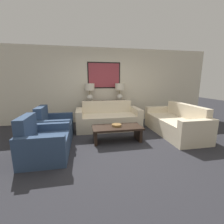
# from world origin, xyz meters

# --- Properties ---
(ground_plane) EXTENTS (20.00, 20.00, 0.00)m
(ground_plane) POSITION_xyz_m (0.00, 0.00, 0.00)
(ground_plane) COLOR #28282D
(back_wall) EXTENTS (8.02, 0.12, 2.65)m
(back_wall) POSITION_xyz_m (0.00, 2.51, 1.33)
(back_wall) COLOR beige
(back_wall) RESTS_ON ground_plane
(console_table) EXTENTS (1.58, 0.36, 0.80)m
(console_table) POSITION_xyz_m (0.00, 2.25, 0.40)
(console_table) COLOR #332319
(console_table) RESTS_ON ground_plane
(table_lamp_left) EXTENTS (0.33, 0.33, 0.62)m
(table_lamp_left) POSITION_xyz_m (-0.54, 2.25, 1.19)
(table_lamp_left) COLOR silver
(table_lamp_left) RESTS_ON console_table
(table_lamp_right) EXTENTS (0.33, 0.33, 0.62)m
(table_lamp_right) POSITION_xyz_m (0.54, 2.25, 1.19)
(table_lamp_right) COLOR silver
(table_lamp_right) RESTS_ON console_table
(couch_by_back_wall) EXTENTS (1.98, 0.92, 0.85)m
(couch_by_back_wall) POSITION_xyz_m (0.00, 1.55, 0.30)
(couch_by_back_wall) COLOR beige
(couch_by_back_wall) RESTS_ON ground_plane
(couch_by_side) EXTENTS (0.92, 1.98, 0.85)m
(couch_by_side) POSITION_xyz_m (1.80, 0.68, 0.30)
(couch_by_side) COLOR beige
(couch_by_side) RESTS_ON ground_plane
(coffee_table) EXTENTS (1.24, 0.56, 0.38)m
(coffee_table) POSITION_xyz_m (0.05, 0.46, 0.29)
(coffee_table) COLOR black
(coffee_table) RESTS_ON ground_plane
(decorative_bowl) EXTENTS (0.25, 0.25, 0.05)m
(decorative_bowl) POSITION_xyz_m (0.04, 0.50, 0.41)
(decorative_bowl) COLOR olive
(decorative_bowl) RESTS_ON coffee_table
(armchair_near_back_wall) EXTENTS (0.84, 0.98, 0.86)m
(armchair_near_back_wall) POSITION_xyz_m (-1.55, 1.00, 0.29)
(armchair_near_back_wall) COLOR navy
(armchair_near_back_wall) RESTS_ON ground_plane
(armchair_near_camera) EXTENTS (0.84, 0.98, 0.86)m
(armchair_near_camera) POSITION_xyz_m (-1.55, -0.08, 0.29)
(armchair_near_camera) COLOR navy
(armchair_near_camera) RESTS_ON ground_plane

